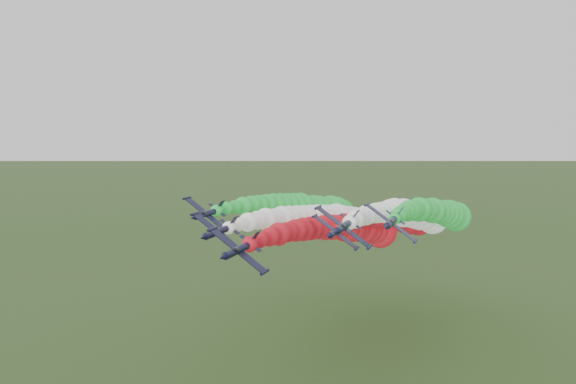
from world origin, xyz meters
name	(u,v)px	position (x,y,z in m)	size (l,w,h in m)	color
jet_lead	(354,229)	(1.52, 54.62, 30.13)	(17.04, 92.22, 18.63)	black
jet_inner_left	(332,219)	(-6.42, 62.89, 31.04)	(16.13, 91.31, 17.73)	black
jet_inner_right	(414,215)	(14.99, 65.41, 32.80)	(16.71, 91.89, 18.30)	black
jet_outer_left	(315,208)	(-14.99, 75.53, 31.95)	(16.40, 91.59, 18.00)	black
jet_outer_right	(442,213)	(21.36, 76.54, 32.07)	(16.78, 91.96, 18.37)	black
jet_trail	(401,220)	(9.04, 84.09, 28.39)	(16.41, 91.59, 18.00)	black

